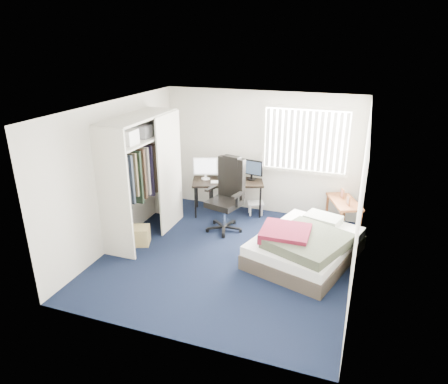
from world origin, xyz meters
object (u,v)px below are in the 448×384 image
nightstand (344,204)px  bed (305,245)px  desk (228,179)px  office_chair (227,202)px

nightstand → bed: (-0.50, -1.33, -0.27)m
desk → bed: bearing=-37.9°
nightstand → office_chair: bearing=-162.9°
desk → nightstand: 2.34m
office_chair → bed: bearing=-23.3°
nightstand → bed: 1.45m
office_chair → bed: office_chair is taller
desk → office_chair: 0.80m
desk → nightstand: desk is taller
desk → nightstand: bearing=-2.3°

